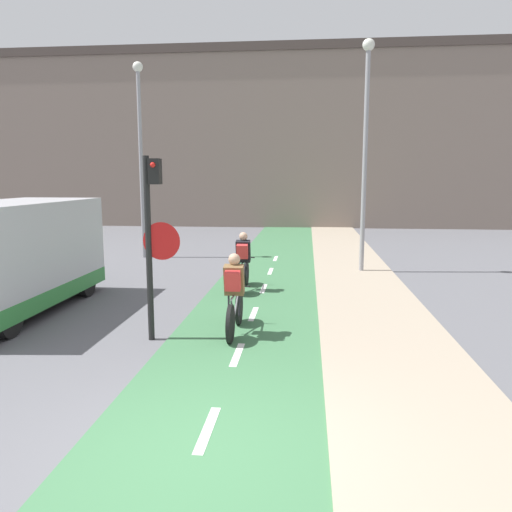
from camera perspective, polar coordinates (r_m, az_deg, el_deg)
ground_plane at (r=5.74m, az=-6.60°, el=-21.61°), size 120.00×120.00×0.00m
bike_lane at (r=5.74m, az=-6.59°, el=-21.50°), size 2.76×60.00×0.02m
sidewalk_strip at (r=5.81m, az=21.19°, el=-21.52°), size 2.40×60.00×0.05m
building_row_background at (r=32.10m, az=3.95°, el=13.11°), size 60.00×5.20×10.54m
traffic_light_pole at (r=8.96m, az=-11.74°, el=3.10°), size 0.67×0.25×3.29m
street_lamp_far at (r=18.79m, az=-13.08°, el=12.72°), size 0.36×0.36×6.94m
street_lamp_sidewalk at (r=15.76m, az=12.42°, el=13.52°), size 0.36×0.36×6.94m
cyclist_near at (r=9.32m, az=-2.48°, el=-4.67°), size 0.46×1.84×1.54m
cyclist_far at (r=12.92m, az=-1.45°, el=-0.85°), size 0.46×1.81×1.53m
van at (r=11.93m, az=-26.36°, el=-0.33°), size 2.09×5.05×2.41m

